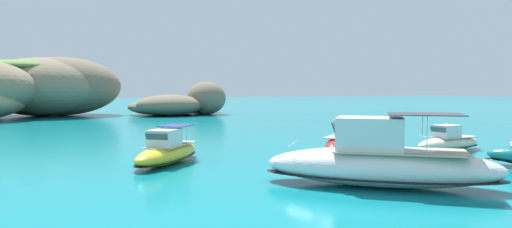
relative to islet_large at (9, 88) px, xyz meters
name	(u,v)px	position (x,y,z in m)	size (l,w,h in m)	color
ground_plane	(345,179)	(21.36, -63.48, -4.60)	(400.00, 400.00, 0.00)	#0F7F89
islet_large	(9,88)	(0.00, 0.00, 0.00)	(40.51, 32.00, 9.89)	#756651
islet_small	(182,104)	(27.29, -3.58, -2.67)	(20.79, 18.08, 5.77)	#756651
motorboat_yellow	(167,152)	(13.95, -55.03, -3.87)	(6.23, 7.10, 2.29)	yellow
motorboat_cream	(449,142)	(34.45, -57.46, -3.94)	(6.86, 3.00, 1.96)	beige
motorboat_red	(348,141)	(27.14, -55.18, -3.78)	(7.86, 7.31, 2.44)	red
motorboat_white	(380,163)	(21.95, -65.49, -3.49)	(10.92, 9.55, 3.51)	white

